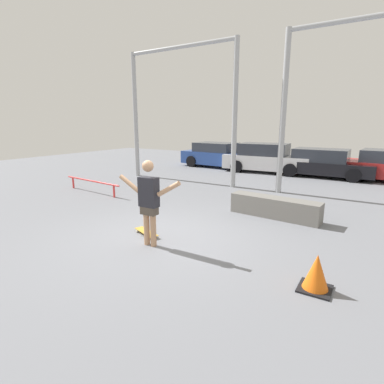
{
  "coord_description": "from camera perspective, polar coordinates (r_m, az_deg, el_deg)",
  "views": [
    {
      "loc": [
        3.9,
        -4.96,
        2.51
      ],
      "look_at": [
        0.02,
        1.3,
        0.81
      ],
      "focal_mm": 28.0,
      "sensor_mm": 36.0,
      "label": 1
    }
  ],
  "objects": [
    {
      "name": "grind_box",
      "position": [
        8.43,
        15.44,
        -2.85
      ],
      "size": [
        2.46,
        0.7,
        0.55
      ],
      "primitive_type": "cube",
      "rotation": [
        0.0,
        0.0,
        -0.09
      ],
      "color": "slate",
      "rests_on": "ground_plane"
    },
    {
      "name": "ground_plane",
      "position": [
        6.79,
        -5.98,
        -8.75
      ],
      "size": [
        36.0,
        36.0,
        0.0
      ],
      "primitive_type": "plane",
      "color": "slate"
    },
    {
      "name": "parked_car_blue",
      "position": [
        17.56,
        4.91,
        6.99
      ],
      "size": [
        4.3,
        2.22,
        1.4
      ],
      "rotation": [
        0.0,
        0.0,
        -0.08
      ],
      "color": "#284793",
      "rests_on": "ground_plane"
    },
    {
      "name": "canopy_support_left",
      "position": [
        13.16,
        -2.31,
        16.91
      ],
      "size": [
        5.24,
        0.2,
        5.59
      ],
      "color": "#A5A8AD",
      "rests_on": "ground_plane"
    },
    {
      "name": "skateboard",
      "position": [
        7.02,
        -8.71,
        -7.56
      ],
      "size": [
        0.8,
        0.48,
        0.08
      ],
      "rotation": [
        0.0,
        0.0,
        -0.37
      ],
      "color": "gold",
      "rests_on": "ground_plane"
    },
    {
      "name": "grind_rail",
      "position": [
        11.59,
        -18.52,
        1.71
      ],
      "size": [
        3.03,
        0.34,
        0.46
      ],
      "rotation": [
        0.0,
        0.0,
        -0.09
      ],
      "color": "red",
      "rests_on": "ground_plane"
    },
    {
      "name": "parked_car_white",
      "position": [
        16.09,
        13.92,
        6.21
      ],
      "size": [
        4.41,
        2.09,
        1.48
      ],
      "rotation": [
        0.0,
        0.0,
        0.06
      ],
      "color": "white",
      "rests_on": "ground_plane"
    },
    {
      "name": "traffic_cone",
      "position": [
        5.09,
        22.6,
        -14.03
      ],
      "size": [
        0.48,
        0.48,
        0.58
      ],
      "color": "black",
      "rests_on": "ground_plane"
    },
    {
      "name": "canopy_support_right",
      "position": [
        10.93,
        30.56,
        15.98
      ],
      "size": [
        5.24,
        0.2,
        5.59
      ],
      "color": "#A5A8AD",
      "rests_on": "ground_plane"
    },
    {
      "name": "parked_car_black",
      "position": [
        15.54,
        23.62,
        5.0
      ],
      "size": [
        4.37,
        1.92,
        1.32
      ],
      "rotation": [
        0.0,
        0.0,
        -0.02
      ],
      "color": "black",
      "rests_on": "ground_plane"
    },
    {
      "name": "skateboarder",
      "position": [
        6.15,
        -8.21,
        -1.28
      ],
      "size": [
        1.52,
        0.23,
        1.79
      ],
      "rotation": [
        0.0,
        0.0,
        0.03
      ],
      "color": "tan",
      "rests_on": "ground_plane"
    }
  ]
}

